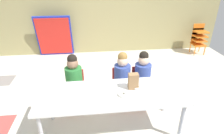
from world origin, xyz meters
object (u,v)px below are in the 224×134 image
(craft_table, at_px, (111,96))
(seated_child_near_camera, at_px, (74,76))
(seated_child_far_right, at_px, (143,73))
(paper_plate_near_edge, at_px, (122,95))
(donut_powdered_on_plate, at_px, (122,94))
(folded_activity_table, at_px, (54,36))
(paper_bag_brown, at_px, (133,81))
(paper_plate_center_table, at_px, (94,98))
(kid_chair_orange_stack, at_px, (199,37))
(donut_powdered_loose, at_px, (137,87))
(seated_child_middle_seat, at_px, (122,74))

(craft_table, xyz_separation_m, seated_child_near_camera, (-0.52, 0.58, 0.00))
(seated_child_far_right, xyz_separation_m, paper_plate_near_edge, (-0.44, -0.66, 0.05))
(seated_child_far_right, xyz_separation_m, donut_powdered_on_plate, (-0.44, -0.66, 0.07))
(seated_child_far_right, height_order, paper_plate_near_edge, seated_child_far_right)
(seated_child_far_right, height_order, donut_powdered_on_plate, seated_child_far_right)
(folded_activity_table, distance_m, paper_bag_brown, 3.12)
(paper_plate_near_edge, xyz_separation_m, paper_plate_center_table, (-0.35, -0.01, 0.00))
(kid_chair_orange_stack, xyz_separation_m, paper_bag_brown, (-2.38, -2.52, 0.25))
(seated_child_far_right, relative_size, paper_plate_center_table, 5.10)
(kid_chair_orange_stack, bearing_deg, seated_child_near_camera, -147.81)
(kid_chair_orange_stack, xyz_separation_m, paper_plate_near_edge, (-2.55, -2.68, 0.15))
(paper_plate_near_edge, xyz_separation_m, donut_powdered_on_plate, (0.00, 0.00, 0.02))
(kid_chair_orange_stack, bearing_deg, folded_activity_table, 176.67)
(folded_activity_table, bearing_deg, paper_plate_near_edge, -65.82)
(donut_powdered_on_plate, distance_m, donut_powdered_loose, 0.27)
(paper_plate_near_edge, height_order, donut_powdered_on_plate, donut_powdered_on_plate)
(seated_child_middle_seat, distance_m, kid_chair_orange_stack, 3.17)
(seated_child_middle_seat, distance_m, paper_plate_near_edge, 0.67)
(paper_bag_brown, relative_size, donut_powdered_loose, 1.92)
(seated_child_middle_seat, xyz_separation_m, donut_powdered_loose, (0.12, -0.51, 0.06))
(paper_bag_brown, relative_size, donut_powdered_on_plate, 1.81)
(kid_chair_orange_stack, xyz_separation_m, donut_powdered_on_plate, (-2.55, -2.68, 0.17))
(kid_chair_orange_stack, distance_m, paper_plate_near_edge, 3.70)
(donut_powdered_loose, bearing_deg, paper_plate_center_table, -164.84)
(craft_table, distance_m, folded_activity_table, 3.06)
(seated_child_near_camera, relative_size, seated_child_middle_seat, 1.00)
(donut_powdered_on_plate, bearing_deg, kid_chair_orange_stack, 46.38)
(seated_child_far_right, bearing_deg, folded_activity_table, 127.94)
(craft_table, distance_m, seated_child_far_right, 0.81)
(seated_child_middle_seat, distance_m, seated_child_far_right, 0.33)
(seated_child_near_camera, bearing_deg, donut_powdered_on_plate, -45.34)
(paper_bag_brown, relative_size, paper_plate_center_table, 1.22)
(seated_child_near_camera, height_order, paper_plate_near_edge, seated_child_near_camera)
(paper_bag_brown, bearing_deg, paper_plate_near_edge, -137.84)
(paper_bag_brown, height_order, paper_plate_center_table, paper_bag_brown)
(seated_child_far_right, xyz_separation_m, kid_chair_orange_stack, (2.11, 2.02, -0.10))
(folded_activity_table, bearing_deg, donut_powdered_on_plate, -65.82)
(seated_child_middle_seat, height_order, seated_child_far_right, same)
(seated_child_middle_seat, height_order, paper_bag_brown, seated_child_middle_seat)
(seated_child_far_right, bearing_deg, seated_child_middle_seat, 180.00)
(seated_child_middle_seat, bearing_deg, seated_child_near_camera, 180.00)
(craft_table, height_order, paper_plate_near_edge, paper_plate_near_edge)
(seated_child_far_right, relative_size, donut_powdered_on_plate, 7.55)
(craft_table, distance_m, paper_plate_near_edge, 0.16)
(seated_child_near_camera, height_order, folded_activity_table, folded_activity_table)
(seated_child_near_camera, bearing_deg, paper_plate_center_table, -65.80)
(craft_table, xyz_separation_m, paper_plate_center_table, (-0.22, -0.09, 0.05))
(seated_child_far_right, relative_size, kid_chair_orange_stack, 1.15)
(folded_activity_table, relative_size, donut_powdered_on_plate, 8.94)
(craft_table, height_order, seated_child_middle_seat, seated_child_middle_seat)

